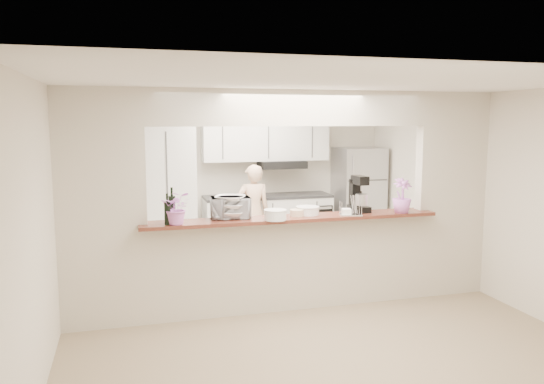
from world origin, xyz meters
name	(u,v)px	position (x,y,z in m)	size (l,w,h in m)	color
floor	(291,308)	(0.00, 0.00, 0.00)	(6.00, 6.00, 0.00)	#9D896A
tile_overlay	(259,271)	(0.00, 1.55, 0.01)	(5.00, 2.90, 0.01)	beige
partition	(292,181)	(0.00, 0.00, 1.48)	(5.00, 0.15, 2.50)	beige
bar_counter	(292,260)	(0.00, 0.00, 0.58)	(3.40, 0.38, 1.09)	beige
kitchen_cabinets	(229,194)	(-0.19, 2.72, 0.97)	(3.15, 0.62, 2.25)	silver
refrigerator	(358,197)	(2.05, 2.65, 0.85)	(0.75, 0.70, 1.70)	#A3A3A7
flower_left	(177,208)	(-1.30, -0.15, 1.26)	(0.31, 0.27, 0.35)	#C869AC
wine_bottle_a	(167,213)	(-1.40, -0.15, 1.22)	(0.07, 0.07, 0.33)	black
wine_bottle_b	(172,208)	(-1.33, 0.07, 1.23)	(0.07, 0.07, 0.36)	black
toaster_oven	(230,208)	(-0.70, 0.05, 1.21)	(0.43, 0.29, 0.24)	#AEAEB3
serving_bowls	(230,207)	(-0.70, 0.05, 1.21)	(0.33, 0.33, 0.25)	white
plate_stack_a	(275,215)	(-0.25, -0.19, 1.15)	(0.25, 0.25, 0.11)	white
plate_stack_b	(308,210)	(0.20, 0.03, 1.14)	(0.27, 0.27, 0.09)	white
red_bowl	(303,211)	(0.16, 0.08, 1.12)	(0.14, 0.14, 0.06)	maroon
tan_bowl	(297,213)	(0.05, -0.03, 1.13)	(0.16, 0.16, 0.08)	#D0B692
utensil_caddy	(351,207)	(0.65, -0.15, 1.19)	(0.27, 0.19, 0.23)	silver
stand_mixer	(359,195)	(0.85, 0.06, 1.28)	(0.20, 0.30, 0.43)	black
flower_right	(402,196)	(1.30, -0.15, 1.29)	(0.23, 0.23, 0.40)	#B563B9
person	(253,212)	(0.10, 2.30, 0.74)	(0.54, 0.35, 1.48)	#DAAF8E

